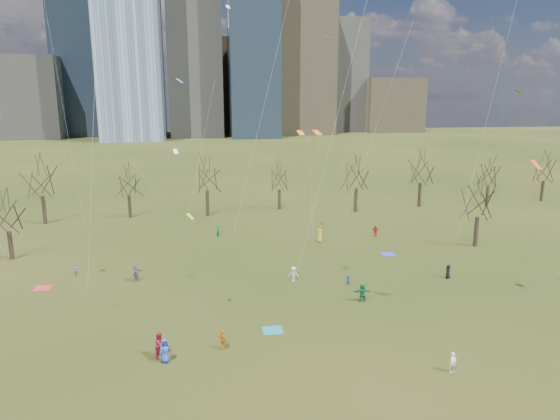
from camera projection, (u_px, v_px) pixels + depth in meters
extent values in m
plane|color=black|center=(303.00, 323.00, 41.67)|extent=(500.00, 500.00, 0.00)
cube|color=slate|center=(194.00, 31.00, 227.11)|extent=(24.00, 24.00, 95.00)
cube|color=#384C66|center=(253.00, 18.00, 220.49)|extent=(22.00, 22.00, 105.00)
cube|color=#726347|center=(303.00, 61.00, 247.67)|extent=(28.00, 28.00, 72.00)
cube|color=#384C66|center=(84.00, 66.00, 236.63)|extent=(25.00, 25.00, 65.00)
cube|color=slate|center=(343.00, 77.00, 267.62)|extent=(22.00, 22.00, 58.00)
cube|color=#726347|center=(220.00, 86.00, 268.05)|extent=(30.00, 30.00, 48.00)
cube|color=slate|center=(25.00, 98.00, 226.27)|extent=(35.00, 30.00, 36.00)
cube|color=#726347|center=(389.00, 105.00, 270.09)|extent=(30.00, 28.00, 28.00)
cylinder|color=black|center=(44.00, 210.00, 73.81)|extent=(0.55, 0.55, 4.28)
cylinder|color=black|center=(130.00, 206.00, 77.71)|extent=(0.52, 0.52, 3.60)
cylinder|color=black|center=(207.00, 204.00, 78.60)|extent=(0.54, 0.54, 4.05)
cylinder|color=black|center=(279.00, 199.00, 83.46)|extent=(0.51, 0.51, 3.38)
cylinder|color=black|center=(356.00, 200.00, 81.45)|extent=(0.54, 0.54, 3.96)
cylinder|color=black|center=(420.00, 195.00, 85.25)|extent=(0.54, 0.54, 4.14)
cylinder|color=black|center=(487.00, 196.00, 86.26)|extent=(0.52, 0.52, 3.51)
cylinder|color=black|center=(542.00, 191.00, 90.06)|extent=(0.53, 0.53, 3.74)
cylinder|color=black|center=(11.00, 245.00, 57.71)|extent=(0.51, 0.51, 3.38)
cylinder|color=black|center=(476.00, 232.00, 62.68)|extent=(0.53, 0.53, 3.83)
cube|color=teal|center=(273.00, 330.00, 40.34)|extent=(1.60, 1.50, 0.03)
cube|color=#283CBB|center=(388.00, 254.00, 59.85)|extent=(1.60, 1.50, 0.03)
cube|color=red|center=(43.00, 288.00, 49.25)|extent=(1.60, 1.50, 0.03)
imported|color=#2744AB|center=(165.00, 351.00, 35.30)|extent=(1.02, 0.83, 1.80)
imported|color=white|center=(453.00, 362.00, 34.10)|extent=(0.61, 0.50, 1.45)
imported|color=maroon|center=(160.00, 345.00, 36.05)|extent=(1.01, 1.13, 1.91)
imported|color=orange|center=(223.00, 340.00, 37.13)|extent=(0.86, 0.94, 1.55)
imported|color=#17693F|center=(362.00, 293.00, 45.83)|extent=(1.69, 0.67, 1.77)
imported|color=black|center=(448.00, 272.00, 51.77)|extent=(0.85, 0.82, 1.47)
imported|color=#714992|center=(76.00, 270.00, 52.33)|extent=(0.47, 0.59, 1.41)
imported|color=#2952B4|center=(348.00, 280.00, 49.84)|extent=(0.64, 0.64, 1.05)
imported|color=silver|center=(293.00, 274.00, 50.90)|extent=(1.13, 0.83, 1.57)
imported|color=red|center=(375.00, 231.00, 67.05)|extent=(1.02, 0.58, 1.64)
imported|color=slate|center=(137.00, 273.00, 50.94)|extent=(1.40, 1.64, 1.78)
imported|color=yellow|center=(320.00, 236.00, 64.61)|extent=(0.75, 0.98, 1.79)
imported|color=#187047|center=(218.00, 231.00, 67.09)|extent=(0.68, 0.73, 1.67)
plane|color=orange|center=(317.00, 132.00, 43.35)|extent=(1.14, 1.09, 0.40)
cylinder|color=silver|center=(312.00, 218.00, 42.21)|extent=(1.93, 5.32, 14.04)
cylinder|color=orange|center=(317.00, 151.00, 43.71)|extent=(0.04, 0.04, 2.70)
plane|color=gold|center=(328.00, 37.00, 42.43)|extent=(0.97, 0.99, 0.28)
cylinder|color=silver|center=(360.00, 173.00, 40.36)|extent=(3.29, 9.95, 22.07)
plane|color=#EE421A|center=(536.00, 165.00, 40.04)|extent=(1.25, 1.14, 0.70)
cylinder|color=#EE421A|center=(534.00, 188.00, 40.46)|extent=(0.04, 0.04, 3.15)
cylinder|color=silver|center=(92.00, 154.00, 41.64)|extent=(3.53, 3.87, 24.78)
plane|color=white|center=(228.00, 7.00, 56.22)|extent=(0.78, 0.70, 0.42)
cylinder|color=silver|center=(259.00, 129.00, 56.96)|extent=(6.03, 5.69, 26.98)
cylinder|color=white|center=(228.00, 18.00, 56.49)|extent=(0.04, 0.04, 2.10)
plane|color=green|center=(518.00, 92.00, 56.73)|extent=(1.01, 1.19, 0.64)
cylinder|color=silver|center=(503.00, 174.00, 54.46)|extent=(6.98, 7.66, 17.61)
plane|color=#3185D2|center=(180.00, 81.00, 62.79)|extent=(1.18, 1.24, 0.52)
cylinder|color=silver|center=(199.00, 159.00, 61.57)|extent=(4.19, 7.61, 19.04)
plane|color=orange|center=(301.00, 133.00, 63.60)|extent=(1.28, 1.17, 0.53)
cylinder|color=silver|center=(329.00, 186.00, 61.79)|extent=(5.61, 7.60, 12.60)
cylinder|color=orange|center=(301.00, 147.00, 64.00)|extent=(0.04, 0.04, 3.00)
plane|color=yellow|center=(190.00, 216.00, 39.44)|extent=(0.70, 0.79, 0.44)
cylinder|color=silver|center=(196.00, 283.00, 36.03)|extent=(0.65, 8.99, 7.84)
cylinder|color=silver|center=(490.00, 106.00, 55.67)|extent=(1.30, 7.01, 32.01)
plane|color=silver|center=(176.00, 151.00, 68.14)|extent=(1.01, 0.85, 0.65)
cylinder|color=silver|center=(155.00, 191.00, 65.75)|extent=(5.57, 6.34, 9.77)
cylinder|color=silver|center=(64.00, 115.00, 59.00)|extent=(0.02, 9.91, 30.01)
cylinder|color=silver|center=(334.00, 131.00, 46.43)|extent=(5.71, 3.68, 27.95)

